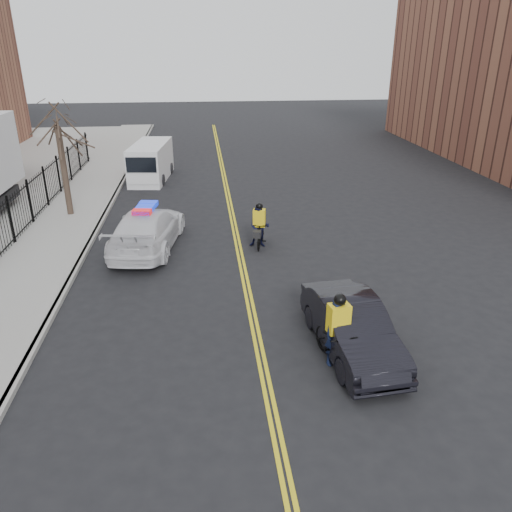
{
  "coord_description": "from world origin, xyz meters",
  "views": [
    {
      "loc": [
        -1.32,
        -13.29,
        7.59
      ],
      "look_at": [
        0.27,
        1.3,
        1.3
      ],
      "focal_mm": 35.0,
      "sensor_mm": 36.0,
      "label": 1
    }
  ],
  "objects_px": {
    "police_cruiser": "(147,229)",
    "cyclist_far": "(259,229)",
    "dark_sedan": "(352,327)",
    "cyclist_near": "(337,340)",
    "cargo_van": "(150,162)"
  },
  "relations": [
    {
      "from": "dark_sedan",
      "to": "cargo_van",
      "type": "distance_m",
      "value": 20.19
    },
    {
      "from": "police_cruiser",
      "to": "cyclist_far",
      "type": "distance_m",
      "value": 4.44
    },
    {
      "from": "dark_sedan",
      "to": "cyclist_near",
      "type": "bearing_deg",
      "value": -141.09
    },
    {
      "from": "cargo_van",
      "to": "cyclist_far",
      "type": "bearing_deg",
      "value": -58.71
    },
    {
      "from": "dark_sedan",
      "to": "cyclist_far",
      "type": "height_order",
      "value": "cyclist_far"
    },
    {
      "from": "cyclist_far",
      "to": "cargo_van",
      "type": "bearing_deg",
      "value": 128.6
    },
    {
      "from": "police_cruiser",
      "to": "cargo_van",
      "type": "distance_m",
      "value": 11.07
    },
    {
      "from": "police_cruiser",
      "to": "dark_sedan",
      "type": "relative_size",
      "value": 1.31
    },
    {
      "from": "dark_sedan",
      "to": "cargo_van",
      "type": "bearing_deg",
      "value": 104.45
    },
    {
      "from": "cargo_van",
      "to": "cyclist_near",
      "type": "xyz_separation_m",
      "value": [
        6.24,
        -19.53,
        -0.34
      ]
    },
    {
      "from": "dark_sedan",
      "to": "cyclist_far",
      "type": "bearing_deg",
      "value": 96.3
    },
    {
      "from": "police_cruiser",
      "to": "cyclist_far",
      "type": "height_order",
      "value": "cyclist_far"
    },
    {
      "from": "dark_sedan",
      "to": "cyclist_far",
      "type": "relative_size",
      "value": 2.37
    },
    {
      "from": "cargo_van",
      "to": "cyclist_near",
      "type": "relative_size",
      "value": 2.47
    },
    {
      "from": "police_cruiser",
      "to": "cyclist_far",
      "type": "xyz_separation_m",
      "value": [
        4.43,
        -0.28,
        -0.09
      ]
    }
  ]
}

